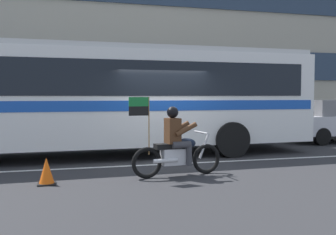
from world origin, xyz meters
name	(u,v)px	position (x,y,z in m)	size (l,w,h in m)	color
ground_plane	(164,160)	(0.00, 0.00, 0.00)	(60.00, 60.00, 0.00)	#2B2B2D
sidewalk_curb	(132,139)	(0.00, 5.10, 0.07)	(28.00, 3.80, 0.15)	#B7B2A8
lane_center_stripe	(170,164)	(0.00, -0.60, 0.00)	(26.60, 0.14, 0.01)	silver
office_building_facade	(123,32)	(0.00, 7.39, 4.71)	(28.00, 0.89, 9.40)	gray
transit_bus	(111,93)	(-1.31, 1.19, 1.88)	(12.30, 2.92, 3.22)	white
motorcycle_with_rider	(177,147)	(-0.26, -2.14, 0.67)	(2.19, 0.66, 1.78)	black
traffic_cone	(47,172)	(-3.04, -2.25, 0.26)	(0.36, 0.36, 0.55)	#EA590F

